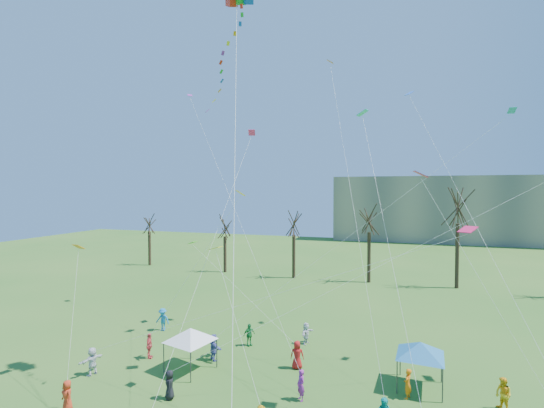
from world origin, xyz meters
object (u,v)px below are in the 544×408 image
(big_box_kite, at_px, (230,60))
(canopy_tent_white, at_px, (190,334))
(distant_building, at_px, (469,209))
(canopy_tent_blue, at_px, (420,349))

(big_box_kite, height_order, canopy_tent_white, big_box_kite)
(big_box_kite, bearing_deg, canopy_tent_white, 160.37)
(distant_building, height_order, canopy_tent_white, distant_building)
(canopy_tent_blue, bearing_deg, canopy_tent_white, -171.54)
(distant_building, height_order, canopy_tent_blue, distant_building)
(distant_building, relative_size, canopy_tent_white, 16.85)
(big_box_kite, xyz_separation_m, canopy_tent_white, (-3.40, 1.21, -16.95))
(canopy_tent_white, relative_size, canopy_tent_blue, 0.97)
(big_box_kite, xyz_separation_m, canopy_tent_blue, (10.73, 3.31, -16.95))
(distant_building, height_order, big_box_kite, big_box_kite)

